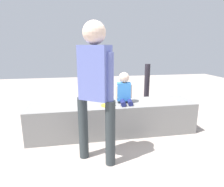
# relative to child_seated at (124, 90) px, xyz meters

# --- Properties ---
(ground_plane) EXTENTS (12.00, 12.00, 0.00)m
(ground_plane) POSITION_rel_child_seated_xyz_m (-0.17, 0.01, -0.71)
(ground_plane) COLOR #A4968D
(concrete_ledge) EXTENTS (2.61, 0.58, 0.50)m
(concrete_ledge) POSITION_rel_child_seated_xyz_m (-0.17, 0.01, -0.46)
(concrete_ledge) COLOR gray
(concrete_ledge) RESTS_ON ground_plane
(child_seated) EXTENTS (0.28, 0.33, 0.48)m
(child_seated) POSITION_rel_child_seated_xyz_m (0.00, 0.00, 0.00)
(child_seated) COLOR navy
(child_seated) RESTS_ON concrete_ledge
(adult_standing) EXTENTS (0.42, 0.35, 1.63)m
(adult_standing) POSITION_rel_child_seated_xyz_m (-0.52, -0.73, 0.27)
(adult_standing) COLOR #2D3537
(adult_standing) RESTS_ON ground_plane
(cake_plate) EXTENTS (0.22, 0.22, 0.07)m
(cake_plate) POSITION_rel_child_seated_xyz_m (-0.27, -0.10, -0.19)
(cake_plate) COLOR yellow
(cake_plate) RESTS_ON concrete_ledge
(gift_bag) EXTENTS (0.26, 0.10, 0.32)m
(gift_bag) POSITION_rel_child_seated_xyz_m (-0.26, 1.23, -0.57)
(gift_bag) COLOR #59C6B2
(gift_bag) RESTS_ON ground_plane
(railing_post) EXTENTS (0.36, 0.36, 1.03)m
(railing_post) POSITION_rel_child_seated_xyz_m (0.70, 0.87, -0.33)
(railing_post) COLOR black
(railing_post) RESTS_ON ground_plane
(water_bottle_near_gift) EXTENTS (0.06, 0.06, 0.20)m
(water_bottle_near_gift) POSITION_rel_child_seated_xyz_m (-0.92, 1.32, -0.62)
(water_bottle_near_gift) COLOR silver
(water_bottle_near_gift) RESTS_ON ground_plane
(party_cup_red) EXTENTS (0.07, 0.07, 0.10)m
(party_cup_red) POSITION_rel_child_seated_xyz_m (0.05, 0.68, -0.66)
(party_cup_red) COLOR red
(party_cup_red) RESTS_ON ground_plane
(cake_box_white) EXTENTS (0.34, 0.34, 0.14)m
(cake_box_white) POSITION_rel_child_seated_xyz_m (0.32, 1.19, -0.64)
(cake_box_white) COLOR white
(cake_box_white) RESTS_ON ground_plane
(handbag_black_leather) EXTENTS (0.31, 0.13, 0.35)m
(handbag_black_leather) POSITION_rel_child_seated_xyz_m (-1.17, 0.51, -0.58)
(handbag_black_leather) COLOR black
(handbag_black_leather) RESTS_ON ground_plane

